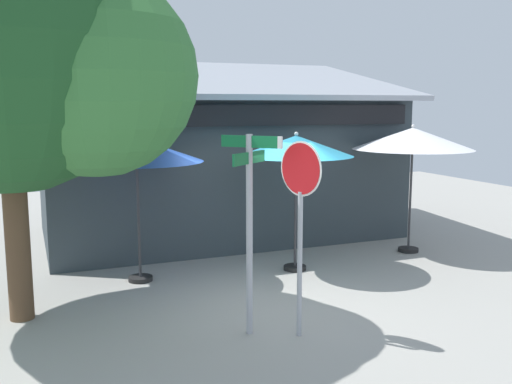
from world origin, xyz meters
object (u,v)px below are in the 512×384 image
(street_sign_post, at_px, (250,213))
(patio_umbrella_ivory_right, at_px, (413,139))
(shade_tree, at_px, (27,53))
(stop_sign, at_px, (300,203))
(patio_umbrella_royal_blue_left, at_px, (136,151))
(patio_umbrella_teal_center, at_px, (296,147))

(street_sign_post, xyz_separation_m, patio_umbrella_ivory_right, (4.89, 2.90, 0.74))
(street_sign_post, height_order, shade_tree, shade_tree)
(shade_tree, bearing_deg, stop_sign, -31.38)
(patio_umbrella_royal_blue_left, bearing_deg, shade_tree, -142.45)
(patio_umbrella_ivory_right, xyz_separation_m, shade_tree, (-7.58, -1.22, 1.45))
(street_sign_post, height_order, patio_umbrella_teal_center, street_sign_post)
(street_sign_post, relative_size, stop_sign, 1.03)
(stop_sign, relative_size, shade_tree, 0.44)
(patio_umbrella_royal_blue_left, height_order, patio_umbrella_teal_center, patio_umbrella_teal_center)
(street_sign_post, bearing_deg, patio_umbrella_teal_center, 52.70)
(patio_umbrella_royal_blue_left, height_order, patio_umbrella_ivory_right, patio_umbrella_ivory_right)
(stop_sign, height_order, patio_umbrella_royal_blue_left, stop_sign)
(patio_umbrella_ivory_right, bearing_deg, street_sign_post, -149.33)
(patio_umbrella_ivory_right, bearing_deg, patio_umbrella_royal_blue_left, 178.93)
(stop_sign, xyz_separation_m, patio_umbrella_ivory_right, (4.28, 3.23, 0.58))
(patio_umbrella_teal_center, bearing_deg, street_sign_post, -127.30)
(patio_umbrella_teal_center, bearing_deg, patio_umbrella_royal_blue_left, 171.64)
(street_sign_post, bearing_deg, stop_sign, -28.47)
(street_sign_post, relative_size, patio_umbrella_royal_blue_left, 1.04)
(patio_umbrella_royal_blue_left, relative_size, shade_tree, 0.44)
(stop_sign, distance_m, shade_tree, 4.37)
(stop_sign, relative_size, patio_umbrella_teal_center, 1.01)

